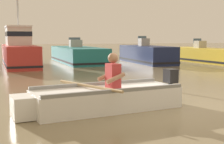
{
  "coord_description": "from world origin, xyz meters",
  "views": [
    {
      "loc": [
        -3.1,
        -5.92,
        1.53
      ],
      "look_at": [
        -0.7,
        2.29,
        0.55
      ],
      "focal_mm": 49.7,
      "sensor_mm": 36.0,
      "label": 1
    }
  ],
  "objects_px": {
    "rowboat_with_person": "(104,98)",
    "moored_boat_yellow": "(204,55)",
    "moored_boat_navy": "(146,55)",
    "moored_boat_teal": "(78,55)",
    "moored_boat_red": "(19,51)"
  },
  "relations": [
    {
      "from": "rowboat_with_person",
      "to": "moored_boat_yellow",
      "type": "height_order",
      "value": "moored_boat_yellow"
    },
    {
      "from": "rowboat_with_person",
      "to": "moored_boat_navy",
      "type": "height_order",
      "value": "moored_boat_navy"
    },
    {
      "from": "rowboat_with_person",
      "to": "moored_boat_navy",
      "type": "bearing_deg",
      "value": 63.16
    },
    {
      "from": "moored_boat_red",
      "to": "rowboat_with_person",
      "type": "bearing_deg",
      "value": -80.82
    },
    {
      "from": "moored_boat_teal",
      "to": "moored_boat_navy",
      "type": "relative_size",
      "value": 1.26
    },
    {
      "from": "moored_boat_red",
      "to": "moored_boat_teal",
      "type": "bearing_deg",
      "value": 21.24
    },
    {
      "from": "moored_boat_teal",
      "to": "moored_boat_navy",
      "type": "xyz_separation_m",
      "value": [
        3.82,
        -1.45,
        0.05
      ]
    },
    {
      "from": "moored_boat_red",
      "to": "moored_boat_teal",
      "type": "relative_size",
      "value": 0.92
    },
    {
      "from": "moored_boat_red",
      "to": "moored_boat_yellow",
      "type": "relative_size",
      "value": 1.03
    },
    {
      "from": "moored_boat_teal",
      "to": "rowboat_with_person",
      "type": "bearing_deg",
      "value": -97.45
    },
    {
      "from": "rowboat_with_person",
      "to": "moored_boat_red",
      "type": "relative_size",
      "value": 0.64
    },
    {
      "from": "moored_boat_red",
      "to": "moored_boat_navy",
      "type": "distance_m",
      "value": 7.17
    },
    {
      "from": "moored_boat_teal",
      "to": "moored_boat_yellow",
      "type": "bearing_deg",
      "value": -13.96
    },
    {
      "from": "rowboat_with_person",
      "to": "moored_boat_teal",
      "type": "relative_size",
      "value": 0.59
    },
    {
      "from": "moored_boat_red",
      "to": "moored_boat_teal",
      "type": "height_order",
      "value": "moored_boat_red"
    }
  ]
}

